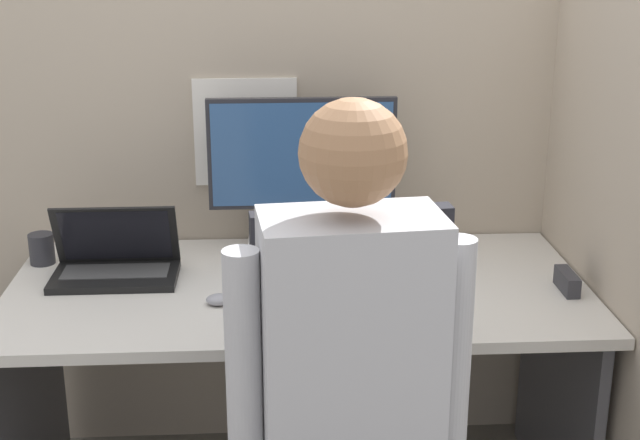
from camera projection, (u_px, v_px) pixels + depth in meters
name	position (u px, v px, depth m)	size (l,w,h in m)	color
cubicle_panel_back	(293.00, 199.00, 2.80)	(2.08, 0.05, 1.64)	tan
cubicle_panel_right	(604.00, 247.00, 2.38)	(0.04, 1.43, 1.64)	tan
desk	(298.00, 338.00, 2.50)	(1.58, 0.78, 0.70)	beige
paper_box	(303.00, 244.00, 2.65)	(0.32, 0.23, 0.07)	white
monitor	(302.00, 163.00, 2.57)	(0.54, 0.22, 0.40)	#232328
laptop	(115.00, 264.00, 2.48)	(0.34, 0.20, 0.21)	black
mouse	(219.00, 300.00, 2.31)	(0.07, 0.05, 0.03)	gray
stapler	(567.00, 281.00, 2.40)	(0.04, 0.12, 0.05)	#2D2D33
carrot_toy	(425.00, 316.00, 2.20)	(0.04, 0.13, 0.04)	orange
person	(350.00, 399.00, 1.68)	(0.48, 0.42, 1.35)	black
coffee_mug	(423.00, 237.00, 2.67)	(0.09, 0.09, 0.10)	#232328
pen_cup	(42.00, 249.00, 2.59)	(0.07, 0.07, 0.09)	#28282D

